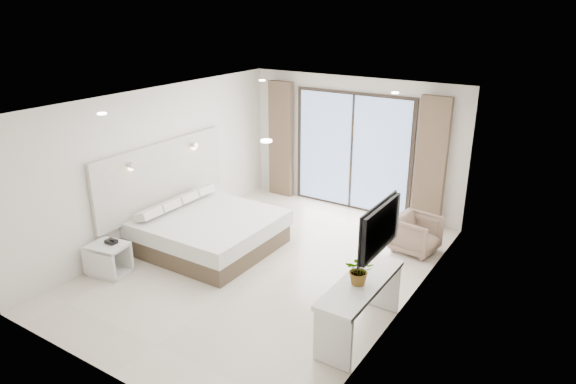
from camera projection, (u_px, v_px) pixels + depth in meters
name	position (u px, v px, depth m)	size (l,w,h in m)	color
ground	(266.00, 266.00, 8.34)	(6.20, 6.20, 0.00)	beige
room_shell	(281.00, 160.00, 8.48)	(4.62, 6.22, 2.72)	silver
bed	(209.00, 231.00, 8.88)	(2.15, 2.04, 0.74)	brown
nightstand	(109.00, 259.00, 8.03)	(0.63, 0.55, 0.51)	silver
phone	(111.00, 242.00, 7.97)	(0.17, 0.13, 0.06)	black
console_desk	(361.00, 296.00, 6.45)	(0.51, 1.63, 0.77)	silver
plant	(360.00, 273.00, 6.28)	(0.35, 0.39, 0.30)	#33662D
armchair	(417.00, 233.00, 8.74)	(0.68, 0.64, 0.70)	#7D6752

